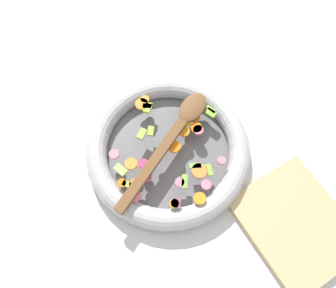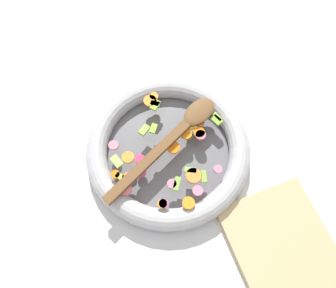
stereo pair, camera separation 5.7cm
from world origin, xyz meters
TOP-DOWN VIEW (x-y plane):
  - ground_plane at (0.00, 0.00)m, footprint 4.00×4.00m
  - skillet at (0.00, 0.00)m, footprint 0.39×0.39m
  - chopped_vegetables at (0.02, -0.02)m, footprint 0.31×0.29m
  - wooden_spoon at (-0.01, 0.02)m, footprint 0.19×0.33m
  - cutting_board at (0.30, 0.15)m, footprint 0.25×0.21m

SIDE VIEW (x-z plane):
  - ground_plane at x=0.00m, z-range 0.00..0.00m
  - cutting_board at x=0.30m, z-range 0.00..0.02m
  - skillet at x=0.00m, z-range 0.00..0.05m
  - chopped_vegetables at x=0.02m, z-range 0.05..0.06m
  - wooden_spoon at x=-0.01m, z-range 0.06..0.07m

